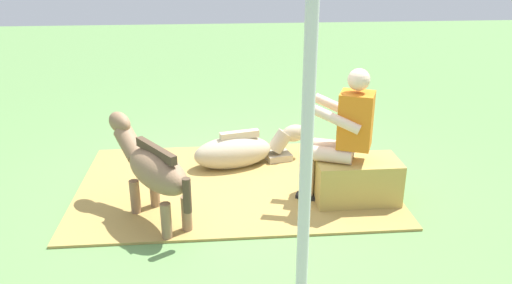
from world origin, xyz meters
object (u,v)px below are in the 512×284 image
object	(u,v)px
pony_lying	(241,150)
soda_bottle	(390,169)
pony_standing	(152,167)
tent_pole_left	(304,206)
hay_bale	(356,181)
person_seated	(343,131)

from	to	relation	value
pony_lying	soda_bottle	xyz separation A→B (m)	(-1.55, 0.49, -0.07)
pony_standing	pony_lying	distance (m)	1.43
soda_bottle	tent_pole_left	bearing A→B (deg)	61.21
hay_bale	pony_lying	world-z (taller)	hay_bale
person_seated	tent_pole_left	xyz separation A→B (m)	(0.77, 2.18, 0.43)
person_seated	soda_bottle	distance (m)	0.97
soda_bottle	tent_pole_left	world-z (taller)	tent_pole_left
hay_bale	soda_bottle	size ratio (longest dim) A/B	3.15
pony_lying	tent_pole_left	distance (m)	3.22
pony_lying	tent_pole_left	size ratio (longest dim) A/B	0.59
person_seated	pony_lying	size ratio (longest dim) A/B	0.97
pony_lying	soda_bottle	bearing A→B (deg)	162.35
person_seated	hay_bale	bearing A→B (deg)	164.19
soda_bottle	person_seated	bearing A→B (deg)	31.61
person_seated	pony_standing	size ratio (longest dim) A/B	1.12
hay_bale	pony_lying	xyz separation A→B (m)	(1.05, -0.94, -0.03)
tent_pole_left	soda_bottle	bearing A→B (deg)	-118.79
pony_lying	soda_bottle	world-z (taller)	pony_lying
hay_bale	pony_standing	xyz separation A→B (m)	(1.90, 0.18, 0.30)
pony_standing	soda_bottle	bearing A→B (deg)	-165.51
pony_standing	pony_lying	world-z (taller)	pony_standing
hay_bale	tent_pole_left	size ratio (longest dim) A/B	0.34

